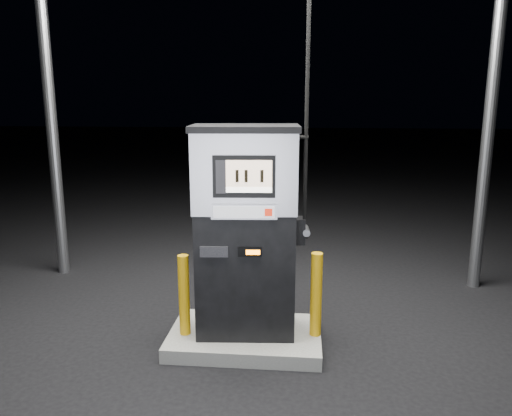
{
  "coord_description": "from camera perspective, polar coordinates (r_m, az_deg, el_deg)",
  "views": [
    {
      "loc": [
        0.58,
        -4.88,
        2.58
      ],
      "look_at": [
        0.12,
        0.0,
        1.5
      ],
      "focal_mm": 35.0,
      "sensor_mm": 36.0,
      "label": 1
    }
  ],
  "objects": [
    {
      "name": "bollard_right",
      "position": [
        5.26,
        6.89,
        -9.79
      ],
      "size": [
        0.12,
        0.12,
        0.89
      ],
      "primitive_type": "cylinder",
      "rotation": [
        0.0,
        0.0,
        0.01
      ],
      "color": "#E1A10C",
      "rests_on": "pump_island"
    },
    {
      "name": "bollard_left",
      "position": [
        5.3,
        -8.22,
        -9.82
      ],
      "size": [
        0.12,
        0.12,
        0.86
      ],
      "primitive_type": "cylinder",
      "rotation": [
        0.0,
        0.0,
        0.09
      ],
      "color": "#E1A10C",
      "rests_on": "pump_island"
    },
    {
      "name": "pump_island",
      "position": [
        5.51,
        -1.23,
        -14.57
      ],
      "size": [
        1.6,
        1.0,
        0.15
      ],
      "primitive_type": "cube",
      "color": "#60615C",
      "rests_on": "ground"
    },
    {
      "name": "fuel_dispenser",
      "position": [
        5.1,
        -1.15,
        -2.48
      ],
      "size": [
        1.22,
        0.72,
        4.5
      ],
      "rotation": [
        0.0,
        0.0,
        0.08
      ],
      "color": "black",
      "rests_on": "pump_island"
    },
    {
      "name": "ground",
      "position": [
        5.55,
        -1.23,
        -15.26
      ],
      "size": [
        80.0,
        80.0,
        0.0
      ],
      "primitive_type": "plane",
      "color": "black",
      "rests_on": "ground"
    }
  ]
}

